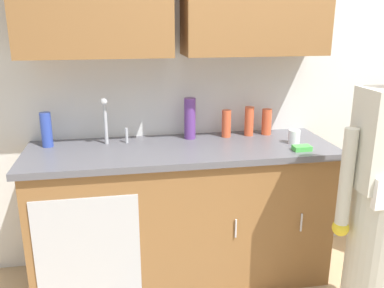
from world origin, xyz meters
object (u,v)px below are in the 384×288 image
(bottle_dish_liquid, at_px, (46,130))
(bottle_soap, at_px, (190,118))
(sink, at_px, (113,152))
(person_at_sink, at_px, (383,219))
(sponge, at_px, (302,148))
(bottle_water_short, at_px, (226,124))
(bottle_water_tall, at_px, (267,122))
(bottle_cleaner_spray, at_px, (249,121))
(cup_by_sink, at_px, (294,137))

(bottle_dish_liquid, height_order, bottle_soap, bottle_soap)
(sink, bearing_deg, person_at_sink, -26.42)
(bottle_dish_liquid, bearing_deg, sponge, -13.16)
(person_at_sink, height_order, bottle_dish_liquid, person_at_sink)
(person_at_sink, relative_size, sponge, 14.73)
(bottle_soap, bearing_deg, bottle_water_short, -1.16)
(sink, height_order, bottle_water_tall, sink)
(person_at_sink, distance_m, bottle_water_tall, 1.01)
(bottle_water_tall, distance_m, sponge, 0.42)
(bottle_cleaner_spray, relative_size, bottle_dish_liquid, 0.92)
(bottle_cleaner_spray, bearing_deg, bottle_water_short, -177.13)
(sink, height_order, person_at_sink, person_at_sink)
(bottle_cleaner_spray, relative_size, bottle_water_short, 1.08)
(bottle_dish_liquid, xyz_separation_m, sponge, (1.56, -0.37, -0.10))
(person_at_sink, height_order, bottle_cleaner_spray, person_at_sink)
(bottle_water_short, xyz_separation_m, cup_by_sink, (0.40, -0.24, -0.05))
(sponge, bearing_deg, bottle_cleaner_spray, 118.87)
(bottle_dish_liquid, bearing_deg, bottle_soap, 1.61)
(sink, distance_m, cup_by_sink, 1.17)
(sink, relative_size, person_at_sink, 0.31)
(person_at_sink, distance_m, bottle_water_short, 1.14)
(bottle_soap, xyz_separation_m, bottle_water_tall, (0.55, 0.01, -0.05))
(bottle_water_tall, distance_m, cup_by_sink, 0.27)
(person_at_sink, bearing_deg, bottle_water_short, 126.43)
(bottle_cleaner_spray, xyz_separation_m, cup_by_sink, (0.23, -0.24, -0.06))
(bottle_dish_liquid, distance_m, cup_by_sink, 1.59)
(bottle_water_tall, xyz_separation_m, bottle_water_short, (-0.30, -0.01, 0.00))
(person_at_sink, xyz_separation_m, sponge, (-0.26, 0.49, 0.26))
(sponge, bearing_deg, bottle_water_tall, 102.26)
(bottle_water_tall, bearing_deg, bottle_dish_liquid, -178.67)
(person_at_sink, xyz_separation_m, bottle_cleaner_spray, (-0.48, 0.88, 0.35))
(bottle_cleaner_spray, bearing_deg, sink, -169.29)
(sink, relative_size, cup_by_sink, 5.52)
(bottle_dish_liquid, height_order, sponge, bottle_dish_liquid)
(sink, height_order, sponge, sink)
(bottle_cleaner_spray, height_order, bottle_water_short, bottle_cleaner_spray)
(bottle_cleaner_spray, xyz_separation_m, bottle_dish_liquid, (-1.35, -0.03, 0.01))
(sink, bearing_deg, bottle_water_short, 12.34)
(sink, xyz_separation_m, sponge, (1.16, -0.22, 0.03))
(sink, relative_size, bottle_water_short, 2.66)
(cup_by_sink, bearing_deg, bottle_cleaner_spray, 133.32)
(cup_by_sink, distance_m, sponge, 0.15)
(person_at_sink, bearing_deg, bottle_dish_liquid, 154.97)
(bottle_dish_liquid, height_order, cup_by_sink, bottle_dish_liquid)
(bottle_dish_liquid, xyz_separation_m, cup_by_sink, (1.58, -0.21, -0.07))
(bottle_water_tall, relative_size, cup_by_sink, 2.00)
(bottle_dish_liquid, bearing_deg, bottle_cleaner_spray, 1.24)
(bottle_water_short, relative_size, cup_by_sink, 2.07)
(person_at_sink, xyz_separation_m, cup_by_sink, (-0.25, 0.64, 0.29))
(bottle_cleaner_spray, bearing_deg, person_at_sink, -61.48)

